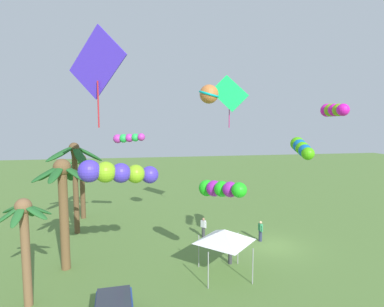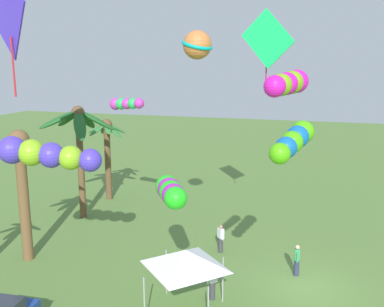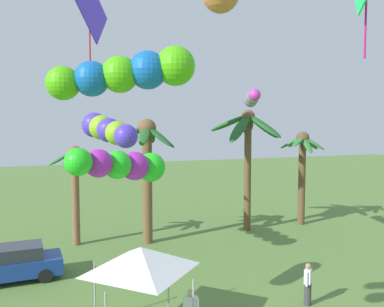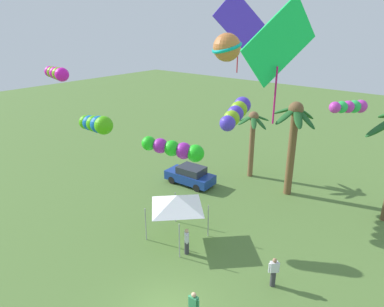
{
  "view_description": "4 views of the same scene",
  "coord_description": "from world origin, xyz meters",
  "px_view_note": "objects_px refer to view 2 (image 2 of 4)",
  "views": [
    {
      "loc": [
        -21.0,
        9.95,
        9.24
      ],
      "look_at": [
        -1.31,
        6.35,
        7.19
      ],
      "focal_mm": 29.12,
      "sensor_mm": 36.0,
      "label": 1
    },
    {
      "loc": [
        -19.45,
        -0.07,
        10.34
      ],
      "look_at": [
        -1.48,
        5.17,
        6.39
      ],
      "focal_mm": 40.83,
      "sensor_mm": 36.0,
      "label": 2
    },
    {
      "loc": [
        -6.46,
        -7.52,
        6.78
      ],
      "look_at": [
        -1.65,
        5.61,
        5.71
      ],
      "focal_mm": 37.91,
      "sensor_mm": 36.0,
      "label": 3
    },
    {
      "loc": [
        8.2,
        -8.43,
        12.12
      ],
      "look_at": [
        -3.34,
        5.77,
        5.19
      ],
      "focal_mm": 32.7,
      "sensor_mm": 36.0,
      "label": 4
    }
  ],
  "objects_px": {
    "kite_tube_0": "(288,83)",
    "kite_tube_1": "(293,141)",
    "kite_diamond_3": "(9,15)",
    "kite_diamond_7": "(267,40)",
    "palm_tree_1": "(21,168)",
    "kite_tube_5": "(126,104)",
    "kite_tube_4": "(46,155)",
    "spectator_1": "(221,238)",
    "spectator_2": "(297,260)",
    "kite_tube_6": "(171,191)",
    "palm_tree_2": "(107,142)",
    "palm_tree_3": "(79,132)",
    "kite_ball_2": "(197,45)",
    "festival_tent": "(185,259)",
    "spectator_0": "(212,282)"
  },
  "relations": [
    {
      "from": "palm_tree_1",
      "to": "spectator_1",
      "type": "height_order",
      "value": "palm_tree_1"
    },
    {
      "from": "spectator_2",
      "to": "kite_diamond_3",
      "type": "distance_m",
      "value": 16.83
    },
    {
      "from": "kite_tube_0",
      "to": "kite_tube_5",
      "type": "distance_m",
      "value": 14.84
    },
    {
      "from": "kite_tube_5",
      "to": "kite_tube_6",
      "type": "distance_m",
      "value": 9.5
    },
    {
      "from": "kite_tube_5",
      "to": "spectator_2",
      "type": "bearing_deg",
      "value": -103.14
    },
    {
      "from": "kite_tube_1",
      "to": "kite_diamond_3",
      "type": "xyz_separation_m",
      "value": [
        0.47,
        11.09,
        4.35
      ]
    },
    {
      "from": "spectator_2",
      "to": "kite_tube_1",
      "type": "height_order",
      "value": "kite_tube_1"
    },
    {
      "from": "spectator_1",
      "to": "kite_tube_0",
      "type": "bearing_deg",
      "value": -158.95
    },
    {
      "from": "kite_tube_0",
      "to": "kite_diamond_7",
      "type": "height_order",
      "value": "kite_diamond_7"
    },
    {
      "from": "kite_tube_0",
      "to": "kite_diamond_3",
      "type": "height_order",
      "value": "kite_diamond_3"
    },
    {
      "from": "spectator_1",
      "to": "kite_tube_6",
      "type": "bearing_deg",
      "value": 175.42
    },
    {
      "from": "spectator_2",
      "to": "kite_tube_4",
      "type": "height_order",
      "value": "kite_tube_4"
    },
    {
      "from": "kite_tube_5",
      "to": "kite_tube_4",
      "type": "bearing_deg",
      "value": 176.33
    },
    {
      "from": "kite_tube_0",
      "to": "kite_tube_1",
      "type": "distance_m",
      "value": 3.49
    },
    {
      "from": "festival_tent",
      "to": "kite_diamond_7",
      "type": "relative_size",
      "value": 0.68
    },
    {
      "from": "kite_diamond_3",
      "to": "kite_tube_0",
      "type": "bearing_deg",
      "value": -106.76
    },
    {
      "from": "palm_tree_1",
      "to": "spectator_1",
      "type": "distance_m",
      "value": 11.18
    },
    {
      "from": "palm_tree_2",
      "to": "kite_diamond_7",
      "type": "relative_size",
      "value": 1.48
    },
    {
      "from": "kite_diamond_7",
      "to": "kite_diamond_3",
      "type": "bearing_deg",
      "value": 128.42
    },
    {
      "from": "palm_tree_2",
      "to": "kite_tube_5",
      "type": "bearing_deg",
      "value": -144.18
    },
    {
      "from": "palm_tree_3",
      "to": "kite_tube_5",
      "type": "xyz_separation_m",
      "value": [
        -2.13,
        -4.38,
        2.14
      ]
    },
    {
      "from": "festival_tent",
      "to": "kite_diamond_7",
      "type": "height_order",
      "value": "kite_diamond_7"
    },
    {
      "from": "palm_tree_1",
      "to": "spectator_2",
      "type": "xyz_separation_m",
      "value": [
        2.12,
        -13.86,
        -4.18
      ]
    },
    {
      "from": "kite_tube_5",
      "to": "kite_ball_2",
      "type": "bearing_deg",
      "value": -127.62
    },
    {
      "from": "kite_ball_2",
      "to": "kite_diamond_7",
      "type": "distance_m",
      "value": 4.53
    },
    {
      "from": "kite_tube_1",
      "to": "kite_diamond_3",
      "type": "height_order",
      "value": "kite_diamond_3"
    },
    {
      "from": "palm_tree_2",
      "to": "spectator_1",
      "type": "bearing_deg",
      "value": -124.07
    },
    {
      "from": "kite_tube_5",
      "to": "kite_diamond_7",
      "type": "xyz_separation_m",
      "value": [
        -0.42,
        -7.93,
        3.41
      ]
    },
    {
      "from": "palm_tree_3",
      "to": "kite_ball_2",
      "type": "height_order",
      "value": "kite_ball_2"
    },
    {
      "from": "kite_diamond_3",
      "to": "kite_diamond_7",
      "type": "relative_size",
      "value": 1.21
    },
    {
      "from": "palm_tree_1",
      "to": "kite_tube_5",
      "type": "relative_size",
      "value": 2.88
    },
    {
      "from": "palm_tree_2",
      "to": "spectator_1",
      "type": "height_order",
      "value": "palm_tree_2"
    },
    {
      "from": "kite_tube_0",
      "to": "palm_tree_1",
      "type": "bearing_deg",
      "value": 64.23
    },
    {
      "from": "kite_tube_1",
      "to": "kite_tube_6",
      "type": "bearing_deg",
      "value": 81.34
    },
    {
      "from": "palm_tree_3",
      "to": "kite_diamond_3",
      "type": "height_order",
      "value": "kite_diamond_3"
    },
    {
      "from": "spectator_1",
      "to": "kite_tube_6",
      "type": "distance_m",
      "value": 8.2
    },
    {
      "from": "palm_tree_3",
      "to": "kite_tube_0",
      "type": "height_order",
      "value": "kite_tube_0"
    },
    {
      "from": "kite_tube_1",
      "to": "kite_tube_5",
      "type": "distance_m",
      "value": 12.79
    },
    {
      "from": "spectator_1",
      "to": "kite_ball_2",
      "type": "bearing_deg",
      "value": 173.05
    },
    {
      "from": "spectator_2",
      "to": "kite_tube_1",
      "type": "bearing_deg",
      "value": 178.57
    },
    {
      "from": "kite_tube_4",
      "to": "kite_tube_6",
      "type": "relative_size",
      "value": 1.27
    },
    {
      "from": "kite_ball_2",
      "to": "kite_diamond_3",
      "type": "bearing_deg",
      "value": 118.2
    },
    {
      "from": "palm_tree_1",
      "to": "kite_tube_5",
      "type": "xyz_separation_m",
      "value": [
        4.45,
        -3.88,
        2.99
      ]
    },
    {
      "from": "spectator_1",
      "to": "spectator_2",
      "type": "height_order",
      "value": "same"
    },
    {
      "from": "spectator_0",
      "to": "spectator_2",
      "type": "xyz_separation_m",
      "value": [
        3.29,
        -3.46,
        0.0
      ]
    },
    {
      "from": "spectator_0",
      "to": "palm_tree_3",
      "type": "bearing_deg",
      "value": 54.58
    },
    {
      "from": "palm_tree_3",
      "to": "kite_tube_1",
      "type": "height_order",
      "value": "kite_tube_1"
    },
    {
      "from": "spectator_0",
      "to": "kite_tube_0",
      "type": "bearing_deg",
      "value": -149.05
    },
    {
      "from": "kite_tube_6",
      "to": "palm_tree_3",
      "type": "bearing_deg",
      "value": 45.05
    },
    {
      "from": "palm_tree_3",
      "to": "spectator_2",
      "type": "distance_m",
      "value": 15.86
    }
  ]
}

